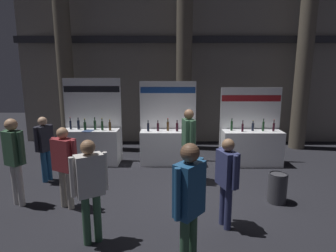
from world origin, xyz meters
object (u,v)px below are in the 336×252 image
object	(u,v)px
trash_bin	(277,188)
visitor_8	(90,183)
exhibitor_booth_2	(251,145)
visitor_4	(189,138)
visitor_7	(227,175)
exhibitor_booth_1	(168,143)
visitor_1	(64,160)
exhibitor_booth_0	(92,143)
visitor_3	(189,198)
visitor_5	(44,143)
visitor_6	(14,154)

from	to	relation	value
trash_bin	visitor_8	distance (m)	3.84
exhibitor_booth_2	trash_bin	distance (m)	2.44
visitor_4	visitor_7	distance (m)	2.14
exhibitor_booth_1	visitor_1	xyz separation A→B (m)	(-2.01, -2.76, 0.39)
visitor_4	visitor_7	bearing A→B (deg)	1.04
exhibitor_booth_0	visitor_4	world-z (taller)	exhibitor_booth_0
visitor_7	visitor_8	distance (m)	2.27
exhibitor_booth_0	exhibitor_booth_1	world-z (taller)	exhibitor_booth_0
exhibitor_booth_1	visitor_1	world-z (taller)	exhibitor_booth_1
trash_bin	visitor_4	distance (m)	2.26
visitor_7	visitor_1	bearing A→B (deg)	59.99
exhibitor_booth_0	visitor_1	size ratio (longest dim) A/B	1.51
visitor_3	visitor_5	world-z (taller)	visitor_3
exhibitor_booth_1	exhibitor_booth_2	size ratio (longest dim) A/B	1.08
visitor_1	visitor_5	world-z (taller)	visitor_1
visitor_3	visitor_7	distance (m)	1.41
exhibitor_booth_2	visitor_4	distance (m)	2.38
trash_bin	visitor_3	size ratio (longest dim) A/B	0.34
exhibitor_booth_0	trash_bin	world-z (taller)	exhibitor_booth_0
exhibitor_booth_1	visitor_7	xyz separation A→B (m)	(1.04, -3.44, 0.35)
visitor_3	visitor_7	bearing A→B (deg)	-172.21
visitor_6	visitor_7	bearing A→B (deg)	-164.71
exhibitor_booth_1	visitor_4	xyz separation A→B (m)	(0.52, -1.36, 0.49)
exhibitor_booth_1	exhibitor_booth_2	distance (m)	2.46
visitor_1	visitor_8	world-z (taller)	visitor_8
visitor_3	trash_bin	bearing A→B (deg)	176.02
visitor_3	visitor_6	bearing A→B (deg)	-81.42
exhibitor_booth_2	visitor_4	world-z (taller)	exhibitor_booth_2
trash_bin	visitor_5	world-z (taller)	visitor_5
visitor_4	visitor_8	distance (m)	3.07
exhibitor_booth_1	visitor_4	world-z (taller)	exhibitor_booth_1
visitor_7	visitor_8	xyz separation A→B (m)	(-2.22, -0.48, 0.07)
visitor_1	visitor_3	bearing A→B (deg)	167.59
trash_bin	visitor_3	distance (m)	3.04
visitor_5	visitor_6	xyz separation A→B (m)	(-0.03, -1.27, 0.11)
exhibitor_booth_2	visitor_5	xyz separation A→B (m)	(-5.48, -1.30, 0.38)
exhibitor_booth_0	exhibitor_booth_1	size ratio (longest dim) A/B	1.04
exhibitor_booth_0	visitor_4	bearing A→B (deg)	-25.95
visitor_3	visitor_5	distance (m)	4.66
visitor_6	visitor_7	size ratio (longest dim) A/B	1.13
exhibitor_booth_1	visitor_8	bearing A→B (deg)	-106.78
exhibitor_booth_1	visitor_8	size ratio (longest dim) A/B	1.42
exhibitor_booth_2	visitor_4	size ratio (longest dim) A/B	1.23
visitor_4	trash_bin	bearing A→B (deg)	44.62
exhibitor_booth_1	visitor_6	xyz separation A→B (m)	(-3.05, -2.65, 0.48)
exhibitor_booth_2	visitor_1	bearing A→B (deg)	-148.96
visitor_3	visitor_6	distance (m)	3.90
exhibitor_booth_2	visitor_5	world-z (taller)	exhibitor_booth_2
visitor_5	visitor_8	size ratio (longest dim) A/B	0.96
visitor_6	visitor_8	bearing A→B (deg)	172.01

